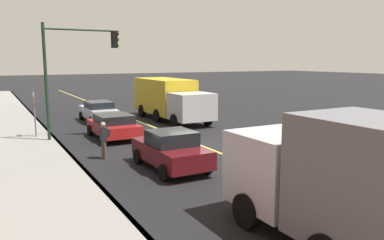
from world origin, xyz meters
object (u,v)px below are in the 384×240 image
traffic_light_mast (74,62)px  car_maroon (171,150)px  street_sign_post (34,111)px  car_white (98,111)px  car_red (113,125)px  truck_yellow (170,98)px  pedestrian_with_backpack (104,138)px

traffic_light_mast → car_maroon: bearing=-164.7°
traffic_light_mast → street_sign_post: traffic_light_mast is taller
car_maroon → car_white: car_maroon is taller
car_red → truck_yellow: truck_yellow is taller
truck_yellow → car_white: bearing=71.8°
car_maroon → traffic_light_mast: size_ratio=0.65×
car_white → street_sign_post: bearing=132.8°
car_white → pedestrian_with_backpack: pedestrian_with_backpack is taller
car_white → car_maroon: bearing=177.5°
car_red → truck_yellow: size_ratio=0.49×
car_maroon → car_white: bearing=-2.5°
car_maroon → street_sign_post: 9.46m
car_maroon → truck_yellow: bearing=-25.3°
pedestrian_with_backpack → street_sign_post: street_sign_post is taller
car_maroon → pedestrian_with_backpack: bearing=33.9°
car_maroon → street_sign_post: bearing=24.8°
truck_yellow → street_sign_post: truck_yellow is taller
car_maroon → car_white: 12.76m
traffic_light_mast → car_white: bearing=-25.4°
pedestrian_with_backpack → street_sign_post: size_ratio=0.61×
car_maroon → car_red: bearing=1.7°
traffic_light_mast → street_sign_post: bearing=57.9°
car_red → truck_yellow: (4.39, -5.48, 0.84)m
car_maroon → truck_yellow: 12.41m
truck_yellow → traffic_light_mast: size_ratio=1.35×
truck_yellow → pedestrian_with_backpack: truck_yellow is taller
car_white → car_red: bearing=172.7°
truck_yellow → pedestrian_with_backpack: 11.07m
car_red → street_sign_post: (1.75, 3.76, 0.84)m
car_maroon → pedestrian_with_backpack: pedestrian_with_backpack is taller
car_maroon → street_sign_post: street_sign_post is taller
truck_yellow → traffic_light_mast: traffic_light_mast is taller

